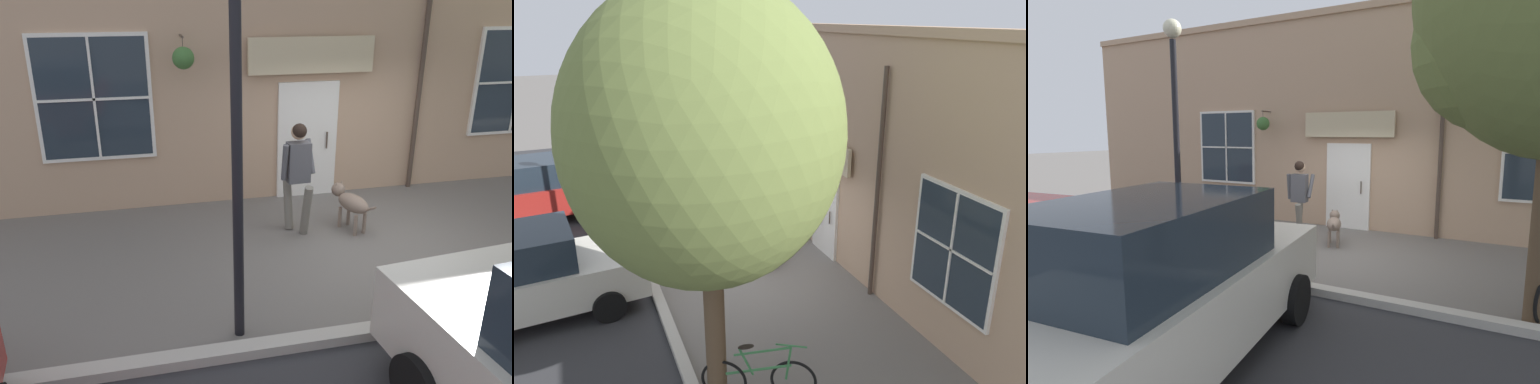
{
  "view_description": "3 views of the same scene",
  "coord_description": "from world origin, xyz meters",
  "views": [
    {
      "loc": [
        6.12,
        -3.31,
        3.48
      ],
      "look_at": [
        -0.14,
        -1.89,
        0.95
      ],
      "focal_mm": 35.0,
      "sensor_mm": 36.0,
      "label": 1
    },
    {
      "loc": [
        3.29,
        9.21,
        5.47
      ],
      "look_at": [
        -1.15,
        -1.48,
        1.37
      ],
      "focal_mm": 35.0,
      "sensor_mm": 36.0,
      "label": 2
    },
    {
      "loc": [
        7.2,
        2.56,
        2.34
      ],
      "look_at": [
        -0.52,
        -1.41,
        1.06
      ],
      "focal_mm": 28.0,
      "sensor_mm": 36.0,
      "label": 3
    }
  ],
  "objects": [
    {
      "name": "ground_plane",
      "position": [
        0.0,
        0.0,
        0.0
      ],
      "size": [
        90.0,
        90.0,
        0.0
      ],
      "primitive_type": "plane",
      "color": "#66605B"
    },
    {
      "name": "street_lamp",
      "position": [
        1.64,
        -2.48,
        2.86
      ],
      "size": [
        0.32,
        0.32,
        4.3
      ],
      "color": "black",
      "rests_on": "ground_plane"
    },
    {
      "name": "storefront_facade",
      "position": [
        -2.34,
        -0.01,
        2.65
      ],
      "size": [
        0.95,
        18.0,
        5.31
      ],
      "color": "tan",
      "rests_on": "ground_plane"
    },
    {
      "name": "pedestrian_walking",
      "position": [
        -0.7,
        -1.11,
        1.06
      ],
      "size": [
        0.68,
        0.55,
        1.75
      ],
      "color": "#6B665B",
      "rests_on": "ground_plane"
    },
    {
      "name": "dog_on_leash",
      "position": [
        -0.6,
        -0.26,
        0.46
      ],
      "size": [
        1.0,
        0.48,
        0.71
      ],
      "color": "#7F6B5B",
      "rests_on": "ground_plane"
    }
  ]
}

